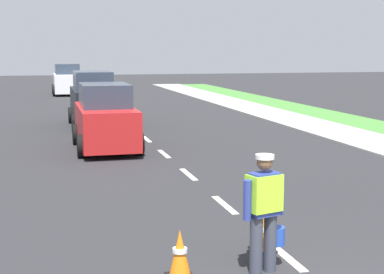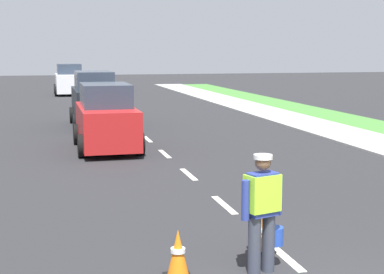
{
  "view_description": "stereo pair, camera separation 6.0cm",
  "coord_description": "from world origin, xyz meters",
  "px_view_note": "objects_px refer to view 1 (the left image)",
  "views": [
    {
      "loc": [
        -3.46,
        -5.19,
        3.07
      ],
      "look_at": [
        -0.17,
        7.67,
        1.1
      ],
      "focal_mm": 54.98,
      "sensor_mm": 36.0,
      "label": 1
    },
    {
      "loc": [
        -3.4,
        -5.21,
        3.07
      ],
      "look_at": [
        -0.17,
        7.67,
        1.1
      ],
      "focal_mm": 54.98,
      "sensor_mm": 36.0,
      "label": 2
    }
  ],
  "objects_px": {
    "road_worker": "(265,207)",
    "traffic_cone_near": "(263,232)",
    "car_oncoming_third": "(67,80)",
    "car_oncoming_second": "(93,101)",
    "traffic_cone_far": "(180,254)",
    "car_oncoming_lead": "(105,119)"
  },
  "relations": [
    {
      "from": "traffic_cone_near",
      "to": "car_oncoming_second",
      "type": "height_order",
      "value": "car_oncoming_second"
    },
    {
      "from": "traffic_cone_far",
      "to": "traffic_cone_near",
      "type": "bearing_deg",
      "value": 26.51
    },
    {
      "from": "car_oncoming_third",
      "to": "car_oncoming_second",
      "type": "bearing_deg",
      "value": -89.15
    },
    {
      "from": "road_worker",
      "to": "car_oncoming_third",
      "type": "xyz_separation_m",
      "value": [
        -1.18,
        34.25,
        0.06
      ]
    },
    {
      "from": "car_oncoming_second",
      "to": "traffic_cone_far",
      "type": "bearing_deg",
      "value": -90.93
    },
    {
      "from": "traffic_cone_near",
      "to": "car_oncoming_third",
      "type": "relative_size",
      "value": 0.14
    },
    {
      "from": "road_worker",
      "to": "car_oncoming_third",
      "type": "bearing_deg",
      "value": 91.97
    },
    {
      "from": "road_worker",
      "to": "car_oncoming_third",
      "type": "height_order",
      "value": "car_oncoming_third"
    },
    {
      "from": "traffic_cone_near",
      "to": "traffic_cone_far",
      "type": "distance_m",
      "value": 1.66
    },
    {
      "from": "car_oncoming_second",
      "to": "car_oncoming_lead",
      "type": "height_order",
      "value": "car_oncoming_second"
    },
    {
      "from": "traffic_cone_near",
      "to": "car_oncoming_lead",
      "type": "bearing_deg",
      "value": 97.68
    },
    {
      "from": "traffic_cone_near",
      "to": "car_oncoming_third",
      "type": "bearing_deg",
      "value": 92.54
    },
    {
      "from": "car_oncoming_third",
      "to": "car_oncoming_second",
      "type": "distance_m",
      "value": 17.7
    },
    {
      "from": "road_worker",
      "to": "car_oncoming_second",
      "type": "height_order",
      "value": "car_oncoming_second"
    },
    {
      "from": "traffic_cone_near",
      "to": "traffic_cone_far",
      "type": "height_order",
      "value": "traffic_cone_far"
    },
    {
      "from": "road_worker",
      "to": "traffic_cone_near",
      "type": "relative_size",
      "value": 2.8
    },
    {
      "from": "traffic_cone_near",
      "to": "car_oncoming_second",
      "type": "relative_size",
      "value": 0.14
    },
    {
      "from": "road_worker",
      "to": "car_oncoming_lead",
      "type": "height_order",
      "value": "car_oncoming_lead"
    },
    {
      "from": "traffic_cone_near",
      "to": "car_oncoming_second",
      "type": "distance_m",
      "value": 15.79
    },
    {
      "from": "road_worker",
      "to": "car_oncoming_third",
      "type": "relative_size",
      "value": 0.4
    },
    {
      "from": "traffic_cone_far",
      "to": "road_worker",
      "type": "bearing_deg",
      "value": -4.07
    },
    {
      "from": "car_oncoming_lead",
      "to": "traffic_cone_near",
      "type": "bearing_deg",
      "value": -82.32
    }
  ]
}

